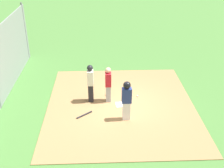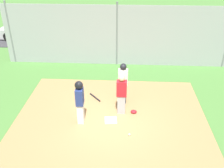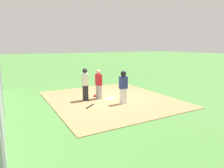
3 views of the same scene
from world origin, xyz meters
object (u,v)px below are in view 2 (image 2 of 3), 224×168
catcher_mask (134,112)px  umpire (123,82)px  catcher (122,94)px  parked_car_red (120,31)px  parked_car_silver (32,30)px  baseball (129,134)px  home_plate (111,120)px  baseball_bat (95,97)px  runner (80,99)px

catcher_mask → umpire: bearing=-59.8°
catcher → umpire: bearing=178.2°
catcher → parked_car_red: size_ratio=0.37×
umpire → parked_car_silver: bearing=-140.2°
catcher → umpire: size_ratio=0.94×
catcher_mask → baseball: catcher_mask is taller
home_plate → parked_car_silver: bearing=-57.1°
baseball → home_plate: bearing=-49.9°
baseball_bat → parked_car_red: (-0.82, -7.74, 0.55)m
catcher_mask → parked_car_red: size_ratio=0.05×
parked_car_red → parked_car_silver: (6.11, -0.06, 0.00)m
catcher → baseball: catcher is taller
umpire → parked_car_red: umpire is taller
catcher → baseball: 1.62m
runner → baseball: 2.12m
home_plate → umpire: size_ratio=0.25×
catcher_mask → baseball_bat: bearing=-32.2°
catcher → runner: 1.62m
umpire → home_plate: bearing=-16.4°
baseball → baseball_bat: bearing=-58.4°
umpire → baseball: bearing=8.5°
catcher → home_plate: bearing=-34.4°
catcher_mask → home_plate: bearing=31.6°
catcher_mask → parked_car_red: (0.82, -8.77, 0.52)m
catcher → runner: bearing=-64.4°
umpire → baseball_bat: 1.50m
home_plate → runner: (1.09, 0.14, 0.96)m
baseball → parked_car_silver: (6.76, -10.19, 0.55)m
catcher → parked_car_silver: 10.93m
umpire → baseball: (-0.28, 2.14, -0.88)m
catcher → catcher_mask: catcher is taller
runner → parked_car_silver: (4.98, -9.51, -0.39)m
home_plate → baseball_bat: size_ratio=0.57×
catcher → parked_car_red: bearing=-177.1°
home_plate → catcher_mask: catcher_mask is taller
baseball_bat → parked_car_silver: bearing=-5.3°
parked_car_red → catcher_mask: bearing=-93.6°
catcher → baseball: size_ratio=22.07×
catcher_mask → parked_car_silver: parked_car_silver is taller
parked_car_silver → runner: bearing=119.9°
parked_car_red → baseball: bearing=-95.3°
baseball → parked_car_red: bearing=-86.3°
home_plate → catcher_mask: size_ratio=1.83×
catcher → catcher_mask: size_ratio=6.81×
baseball → parked_car_silver: parked_car_silver is taller
catcher → baseball_bat: catcher is taller
umpire → runner: (1.50, 1.46, 0.05)m
home_plate → baseball: baseball is taller
baseball → parked_car_silver: bearing=-56.4°
baseball_bat → baseball: bearing=172.1°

